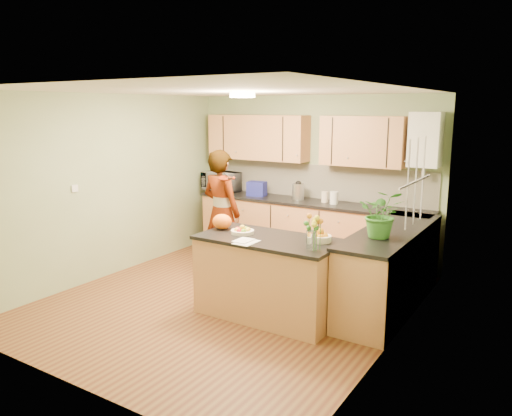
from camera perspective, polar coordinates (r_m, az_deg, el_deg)
The scene contains 28 objects.
floor at distance 6.20m, azimuth -3.01°, elevation -10.53°, with size 4.50×4.50×0.00m, color #5C2D1A.
ceiling at distance 5.75m, azimuth -3.28°, elevation 13.25°, with size 4.00×4.50×0.02m, color silver.
wall_back at distance 7.77m, azimuth 6.52°, elevation 3.46°, with size 4.00×0.02×2.50m, color gray.
wall_front at distance 4.26m, azimuth -20.95°, elevation -3.79°, with size 4.00×0.02×2.50m, color gray.
wall_left at distance 7.18m, azimuth -16.29°, elevation 2.42°, with size 0.02×4.50×2.50m, color gray.
wall_right at distance 4.99m, azimuth 15.97°, elevation -1.35°, with size 0.02×4.50×2.50m, color gray.
back_counter at distance 7.61m, azimuth 6.07°, elevation -2.69°, with size 3.64×0.62×0.94m.
right_counter at distance 6.06m, azimuth 15.14°, elevation -6.71°, with size 0.62×2.24×0.94m.
splashback at distance 7.72m, azimuth 7.13°, elevation 3.02°, with size 3.60×0.02×0.52m, color white.
upper_cabinets at distance 7.64m, azimuth 4.86°, elevation 7.88°, with size 3.20×0.34×0.70m.
boiler at distance 6.98m, azimuth 18.81°, elevation 7.38°, with size 0.40×0.30×0.86m.
window_right at distance 5.51m, azimuth 17.85°, elevation 2.89°, with size 0.01×1.30×1.05m.
light_switch at distance 6.78m, azimuth -20.01°, elevation 2.12°, with size 0.02×0.09×0.09m, color white.
ceiling_lamp at distance 6.00m, azimuth -1.57°, elevation 12.81°, with size 0.30×0.30×0.07m.
peninsula_island at distance 5.63m, azimuth 1.46°, elevation -7.86°, with size 1.58×0.81×0.91m.
fruit_dish at distance 5.67m, azimuth -1.56°, elevation -2.55°, with size 0.26×0.26×0.09m.
orange_bowl at distance 5.37m, azimuth 7.37°, elevation -3.23°, with size 0.24×0.24×0.14m.
flower_vase at distance 5.00m, azimuth 6.35°, elevation -1.63°, with size 0.23×0.23×0.43m.
orange_bag at distance 5.88m, azimuth -3.89°, elevation -1.56°, with size 0.24×0.20×0.18m, color orange.
papers at distance 5.30m, azimuth -1.11°, elevation -3.90°, with size 0.20×0.27×0.01m, color white.
violinist at distance 6.95m, azimuth -3.96°, elevation -0.54°, with size 0.64×0.42×1.76m, color tan.
violin at distance 6.57m, azimuth -3.75°, elevation 3.43°, with size 0.53×0.21×0.11m, color #561C05, non-canonical shape.
microwave at distance 8.34m, azimuth -4.04°, elevation 3.02°, with size 0.59×0.40×0.32m, color white.
blue_box at distance 7.91m, azimuth 0.09°, elevation 2.22°, with size 0.28×0.21×0.22m, color navy.
kettle at distance 7.59m, azimuth 4.85°, elevation 1.98°, with size 0.18×0.18×0.33m.
jar_cream at distance 7.43m, azimuth 7.88°, elevation 1.26°, with size 0.10×0.10×0.16m, color beige.
jar_white at distance 7.31m, azimuth 8.91°, elevation 1.15°, with size 0.12×0.12×0.18m, color white.
potted_plant at distance 5.48m, azimuth 14.20°, elevation -0.64°, with size 0.47×0.41×0.53m, color #337627.
Camera 1 is at (3.33, -4.69, 2.31)m, focal length 35.00 mm.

